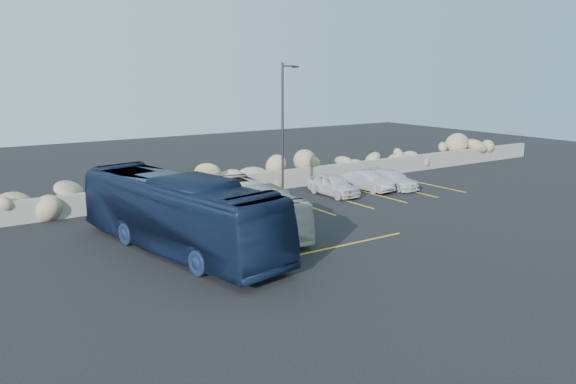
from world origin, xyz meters
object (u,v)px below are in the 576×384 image
car_a (333,185)px  car_c (392,179)px  tour_coach (178,213)px  car_b (368,181)px  lamppost (283,127)px  vintage_bus (257,208)px

car_a → car_c: size_ratio=0.97×
tour_coach → car_b: 15.81m
lamppost → vintage_bus: 7.74m
vintage_bus → car_c: bearing=23.4°
vintage_bus → car_c: (12.50, 3.73, -0.54)m
car_a → car_b: size_ratio=1.03×
car_b → car_c: 1.89m
lamppost → vintage_bus: (-4.87, -5.11, -3.18)m
lamppost → car_c: 8.60m
lamppost → car_b: (5.77, -1.04, -3.68)m
lamppost → car_a: bearing=-17.9°
lamppost → car_c: (7.63, -1.38, -3.72)m
vintage_bus → car_b: size_ratio=2.15×
lamppost → vintage_bus: lamppost is taller
car_b → car_c: bearing=-14.3°
tour_coach → car_c: tour_coach is taller
tour_coach → car_a: 13.27m
car_a → car_b: car_a is taller
vintage_bus → car_a: size_ratio=2.08×
lamppost → tour_coach: bearing=-147.1°
lamppost → car_a: (3.04, -0.98, -3.64)m
vintage_bus → car_c: vintage_bus is taller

